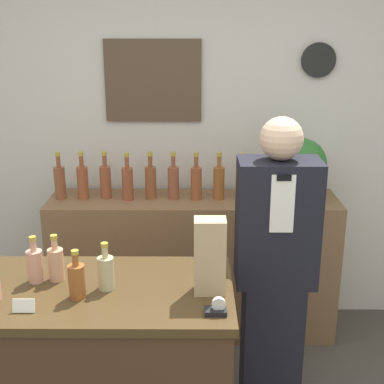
{
  "coord_description": "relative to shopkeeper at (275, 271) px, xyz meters",
  "views": [
    {
      "loc": [
        0.09,
        -1.6,
        2.09
      ],
      "look_at": [
        0.08,
        1.11,
        1.21
      ],
      "focal_mm": 50.0,
      "sensor_mm": 36.0,
      "label": 1
    }
  ],
  "objects": [
    {
      "name": "counter_bottle_4",
      "position": [
        -0.92,
        -0.53,
        0.22
      ],
      "size": [
        0.07,
        0.07,
        0.22
      ],
      "color": "brown",
      "rests_on": "display_counter"
    },
    {
      "name": "price_card_right",
      "position": [
        -1.11,
        -0.65,
        0.17
      ],
      "size": [
        0.09,
        0.02,
        0.06
      ],
      "color": "white",
      "rests_on": "display_counter"
    },
    {
      "name": "counter_bottle_5",
      "position": [
        -0.81,
        -0.45,
        0.22
      ],
      "size": [
        0.07,
        0.07,
        0.22
      ],
      "color": "tan",
      "rests_on": "display_counter"
    },
    {
      "name": "shelf_bottle_5",
      "position": [
        -0.56,
        0.77,
        0.26
      ],
      "size": [
        0.07,
        0.07,
        0.31
      ],
      "color": "brown",
      "rests_on": "back_shelf"
    },
    {
      "name": "potted_plant",
      "position": [
        0.25,
        0.72,
        0.38
      ],
      "size": [
        0.33,
        0.33,
        0.41
      ],
      "color": "#B27047",
      "rests_on": "back_shelf"
    },
    {
      "name": "shelf_bottle_0",
      "position": [
        -1.3,
        0.77,
        0.26
      ],
      "size": [
        0.07,
        0.07,
        0.31
      ],
      "color": "brown",
      "rests_on": "back_shelf"
    },
    {
      "name": "shelf_bottle_9",
      "position": [
        0.03,
        0.75,
        0.26
      ],
      "size": [
        0.07,
        0.07,
        0.31
      ],
      "color": "brown",
      "rests_on": "back_shelf"
    },
    {
      "name": "back_shelf",
      "position": [
        -0.43,
        0.76,
        -0.34
      ],
      "size": [
        1.9,
        0.44,
        0.97
      ],
      "color": "brown",
      "rests_on": "ground_plane"
    },
    {
      "name": "shelf_bottle_6",
      "position": [
        -0.41,
        0.76,
        0.26
      ],
      "size": [
        0.07,
        0.07,
        0.31
      ],
      "color": "brown",
      "rests_on": "back_shelf"
    },
    {
      "name": "counter_bottle_3",
      "position": [
        -1.05,
        -0.37,
        0.22
      ],
      "size": [
        0.07,
        0.07,
        0.22
      ],
      "color": "tan",
      "rests_on": "display_counter"
    },
    {
      "name": "shelf_bottle_7",
      "position": [
        -0.27,
        0.77,
        0.26
      ],
      "size": [
        0.07,
        0.07,
        0.31
      ],
      "color": "brown",
      "rests_on": "back_shelf"
    },
    {
      "name": "shopkeeper",
      "position": [
        0.0,
        0.0,
        0.0
      ],
      "size": [
        0.41,
        0.26,
        1.64
      ],
      "color": "black",
      "rests_on": "ground_plane"
    },
    {
      "name": "paper_bag",
      "position": [
        -0.36,
        -0.48,
        0.31
      ],
      "size": [
        0.14,
        0.1,
        0.34
      ],
      "color": "tan",
      "rests_on": "display_counter"
    },
    {
      "name": "display_counter",
      "position": [
        -0.87,
        -0.45,
        -0.34
      ],
      "size": [
        1.24,
        0.66,
        0.96
      ],
      "color": "#422B19",
      "rests_on": "ground_plane"
    },
    {
      "name": "shelf_bottle_4",
      "position": [
        -0.71,
        0.77,
        0.26
      ],
      "size": [
        0.07,
        0.07,
        0.31
      ],
      "color": "brown",
      "rests_on": "back_shelf"
    },
    {
      "name": "shelf_bottle_8",
      "position": [
        -0.12,
        0.75,
        0.26
      ],
      "size": [
        0.07,
        0.07,
        0.31
      ],
      "color": "brown",
      "rests_on": "back_shelf"
    },
    {
      "name": "counter_bottle_2",
      "position": [
        -1.14,
        -0.38,
        0.22
      ],
      "size": [
        0.07,
        0.07,
        0.22
      ],
      "color": "tan",
      "rests_on": "display_counter"
    },
    {
      "name": "tape_dispenser",
      "position": [
        -0.33,
        -0.66,
        0.16
      ],
      "size": [
        0.09,
        0.06,
        0.07
      ],
      "color": "black",
      "rests_on": "display_counter"
    },
    {
      "name": "back_wall",
      "position": [
        -0.52,
        1.04,
        0.54
      ],
      "size": [
        5.2,
        0.09,
        2.7
      ],
      "color": "silver",
      "rests_on": "ground_plane"
    },
    {
      "name": "shelf_bottle_3",
      "position": [
        -0.86,
        0.75,
        0.26
      ],
      "size": [
        0.07,
        0.07,
        0.31
      ],
      "color": "brown",
      "rests_on": "back_shelf"
    },
    {
      "name": "shelf_bottle_1",
      "position": [
        -1.15,
        0.77,
        0.26
      ],
      "size": [
        0.07,
        0.07,
        0.31
      ],
      "color": "brown",
      "rests_on": "back_shelf"
    },
    {
      "name": "shelf_bottle_2",
      "position": [
        -1.01,
        0.78,
        0.26
      ],
      "size": [
        0.07,
        0.07,
        0.31
      ],
      "color": "brown",
      "rests_on": "back_shelf"
    }
  ]
}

